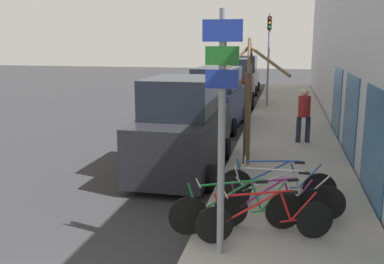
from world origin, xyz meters
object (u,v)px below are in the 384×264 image
bicycle_0 (265,219)px  bicycle_1 (237,210)px  bicycle_2 (272,204)px  parked_car_2 (235,85)px  traffic_light (269,48)px  street_tree (249,104)px  bicycle_3 (279,194)px  bicycle_4 (277,184)px  parked_car_0 (183,130)px  signpost (222,124)px  parked_car_3 (244,77)px  pedestrian_near (304,112)px  parked_car_1 (218,101)px

bicycle_0 → bicycle_1: bicycle_1 is taller
bicycle_1 → bicycle_2: size_ratio=1.13×
parked_car_2 → traffic_light: traffic_light is taller
bicycle_1 → bicycle_2: (0.56, 0.45, -0.03)m
parked_car_2 → street_tree: street_tree is taller
bicycle_0 → bicycle_3: size_ratio=0.92×
bicycle_4 → traffic_light: size_ratio=0.51×
parked_car_0 → street_tree: (1.59, 0.61, 0.63)m
street_tree → parked_car_0: bearing=-159.1°
signpost → street_tree: 5.04m
signpost → parked_car_2: 16.37m
signpost → parked_car_3: 22.07m
bicycle_2 → parked_car_3: size_ratio=0.44×
bicycle_1 → pedestrian_near: 7.21m
street_tree → traffic_light: size_ratio=0.73×
bicycle_0 → traffic_light: traffic_light is taller
signpost → parked_car_3: signpost is taller
street_tree → signpost: bearing=-89.6°
parked_car_2 → street_tree: size_ratio=1.37×
bicycle_3 → parked_car_1: size_ratio=0.50×
bicycle_3 → parked_car_3: parked_car_3 is taller
pedestrian_near → traffic_light: 8.23m
bicycle_4 → signpost: bearing=157.2°
bicycle_2 → bicycle_4: (0.08, 1.04, 0.03)m
bicycle_2 → parked_car_2: 15.20m
bicycle_4 → parked_car_3: (-2.60, 19.67, 0.55)m
parked_car_3 → pedestrian_near: 14.48m
parked_car_2 → traffic_light: 2.60m
parked_car_1 → bicycle_4: bearing=-70.0°
parked_car_0 → bicycle_2: bearing=-52.9°
parked_car_0 → parked_car_1: size_ratio=0.95×
bicycle_3 → parked_car_3: 20.39m
street_tree → traffic_light: traffic_light is taller
pedestrian_near → traffic_light: (-1.50, 7.86, 1.89)m
parked_car_0 → parked_car_3: size_ratio=1.01×
parked_car_0 → bicycle_0: bearing=-59.0°
bicycle_0 → parked_car_3: parked_car_3 is taller
bicycle_1 → signpost: bearing=147.9°
bicycle_4 → pedestrian_near: size_ratio=1.33×
parked_car_1 → pedestrian_near: parked_car_1 is taller
bicycle_0 → parked_car_1: size_ratio=0.46×
bicycle_1 → bicycle_3: bicycle_1 is taller
bicycle_0 → parked_car_1: bearing=-5.3°
bicycle_3 → bicycle_4: bearing=11.2°
bicycle_0 → parked_car_2: 15.87m
bicycle_0 → pedestrian_near: bearing=-25.3°
bicycle_3 → traffic_light: traffic_light is taller
bicycle_1 → parked_car_2: 15.57m
bicycle_1 → bicycle_3: size_ratio=0.93×
signpost → parked_car_2: signpost is taller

